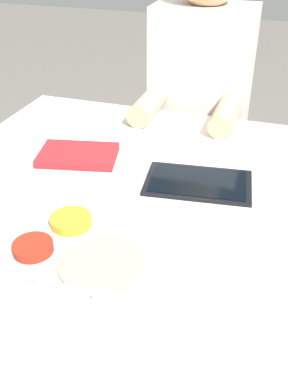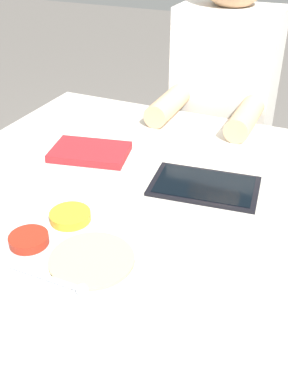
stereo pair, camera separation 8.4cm
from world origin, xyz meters
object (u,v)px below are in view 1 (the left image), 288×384
Objects in this scene: red_notebook at (78,156)px; tablet_device at (198,183)px; thali_tray at (75,252)px; person_diner at (197,140)px.

tablet_device is at bearing -5.29° from red_notebook.
red_notebook is 0.84× the size of tablet_device.
person_diner is (0.05, 0.88, -0.17)m from thali_tray.
person_diner is at bearing 101.80° from tablet_device.
thali_tray is at bearing -65.67° from red_notebook.
person_diner is (-0.12, 0.56, -0.16)m from tablet_device.
person_diner is at bearing 86.96° from thali_tray.
thali_tray reaches higher than tablet_device.
thali_tray reaches higher than red_notebook.
red_notebook is 0.59m from person_diner.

